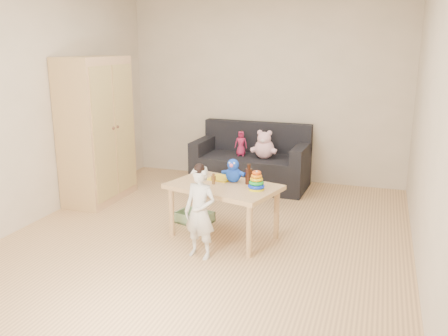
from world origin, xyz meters
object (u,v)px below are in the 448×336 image
(sofa, at_px, (251,171))
(toddler, at_px, (200,214))
(wardrobe, at_px, (97,130))
(play_table, at_px, (224,211))

(sofa, distance_m, toddler, 2.36)
(sofa, bearing_deg, toddler, -84.11)
(wardrobe, distance_m, sofa, 2.14)
(sofa, relative_size, toddler, 1.82)
(sofa, relative_size, play_table, 1.45)
(wardrobe, height_order, play_table, wardrobe)
(wardrobe, relative_size, play_table, 1.68)
(sofa, xyz_separation_m, play_table, (0.22, -1.83, 0.06))
(wardrobe, distance_m, play_table, 2.10)
(play_table, relative_size, toddler, 1.25)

